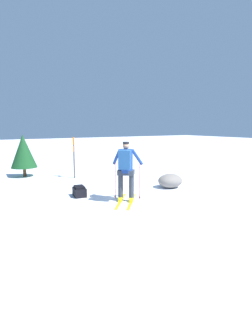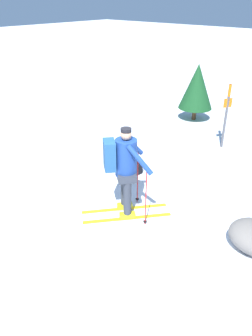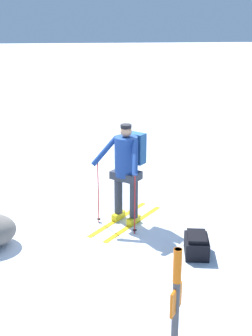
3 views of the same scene
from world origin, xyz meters
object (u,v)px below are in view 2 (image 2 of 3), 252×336
object	(u,v)px
dropped_backpack	(130,168)
pine_tree	(197,86)
trail_marker	(227,111)
skier	(124,166)

from	to	relation	value
dropped_backpack	pine_tree	xyz separation A→B (m)	(0.90, -4.41, 0.98)
dropped_backpack	trail_marker	bearing A→B (deg)	-107.08
skier	pine_tree	bearing A→B (deg)	-71.79
skier	dropped_backpack	bearing A→B (deg)	-52.71
skier	dropped_backpack	xyz separation A→B (m)	(0.98, -1.28, -0.91)
skier	dropped_backpack	size ratio (longest dim) A/B	3.17
dropped_backpack	trail_marker	world-z (taller)	trail_marker
dropped_backpack	trail_marker	distance (m)	3.20
pine_tree	skier	bearing A→B (deg)	108.21
dropped_backpack	pine_tree	world-z (taller)	pine_tree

